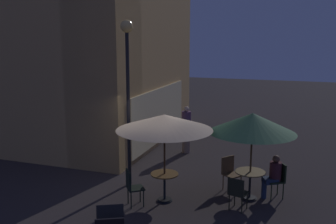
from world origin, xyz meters
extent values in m
plane|color=#2F2928|center=(0.00, 0.00, 0.00)|extent=(60.00, 60.00, 0.00)
cube|color=tan|center=(4.97, 2.18, 4.57)|extent=(7.81, 1.89, 9.13)
cube|color=tan|center=(2.01, 5.34, 4.57)|extent=(1.89, 8.22, 9.13)
cube|color=beige|center=(4.58, 1.19, 1.25)|extent=(5.47, 0.08, 2.10)
cylinder|color=black|center=(0.48, 0.61, 2.21)|extent=(0.10, 0.10, 4.43)
sphere|color=#F8C767|center=(0.48, 0.61, 4.53)|extent=(0.35, 0.35, 0.35)
cylinder|color=black|center=(-0.29, -0.75, 0.01)|extent=(0.40, 0.40, 0.03)
cylinder|color=black|center=(-0.29, -0.75, 0.37)|extent=(0.06, 0.06, 0.73)
cylinder|color=brown|center=(-0.29, -0.75, 0.75)|extent=(0.72, 0.72, 0.03)
cylinder|color=black|center=(0.57, -2.85, 0.01)|extent=(0.40, 0.40, 0.03)
cylinder|color=black|center=(0.57, -2.85, 0.37)|extent=(0.06, 0.06, 0.74)
cylinder|color=olive|center=(0.57, -2.85, 0.76)|extent=(0.79, 0.79, 0.03)
cylinder|color=black|center=(-0.29, -0.75, 0.03)|extent=(0.36, 0.36, 0.06)
cylinder|color=#4E311C|center=(-0.29, -0.75, 1.14)|extent=(0.05, 0.05, 2.28)
cone|color=tan|center=(-0.29, -0.75, 2.13)|extent=(2.48, 2.48, 0.39)
cylinder|color=black|center=(0.57, -2.85, 0.03)|extent=(0.36, 0.36, 0.06)
cylinder|color=brown|center=(0.57, -2.85, 1.15)|extent=(0.05, 0.05, 2.29)
cone|color=#2F5A37|center=(0.57, -2.85, 2.08)|extent=(2.24, 2.24, 0.52)
cylinder|color=black|center=(-0.55, -0.17, 0.22)|extent=(0.03, 0.03, 0.45)
cylinder|color=black|center=(-0.80, -0.37, 0.22)|extent=(0.03, 0.03, 0.45)
cylinder|color=black|center=(-0.75, 0.09, 0.22)|extent=(0.03, 0.03, 0.45)
cylinder|color=black|center=(-1.01, -0.12, 0.22)|extent=(0.03, 0.03, 0.45)
cube|color=black|center=(-0.78, -0.14, 0.46)|extent=(0.57, 0.57, 0.04)
cube|color=black|center=(-0.89, 0.00, 0.72)|extent=(0.34, 0.29, 0.47)
cylinder|color=brown|center=(1.03, -2.55, 0.22)|extent=(0.03, 0.03, 0.44)
cylinder|color=brown|center=(0.75, -2.33, 0.22)|extent=(0.03, 0.03, 0.44)
cylinder|color=brown|center=(1.24, -2.27, 0.22)|extent=(0.03, 0.03, 0.44)
cylinder|color=brown|center=(0.97, -2.06, 0.22)|extent=(0.03, 0.03, 0.44)
cube|color=brown|center=(1.00, -2.30, 0.46)|extent=(0.61, 0.61, 0.04)
cube|color=brown|center=(1.12, -2.15, 0.71)|extent=(0.37, 0.30, 0.47)
cylinder|color=black|center=(0.04, -2.54, 0.21)|extent=(0.03, 0.03, 0.42)
cylinder|color=black|center=(-0.04, -2.86, 0.21)|extent=(0.03, 0.03, 0.42)
cylinder|color=black|center=(-0.28, -2.46, 0.21)|extent=(0.03, 0.03, 0.42)
cylinder|color=black|center=(-0.36, -2.78, 0.21)|extent=(0.03, 0.03, 0.42)
cube|color=black|center=(-0.16, -2.66, 0.44)|extent=(0.51, 0.51, 0.04)
cube|color=black|center=(-0.34, -2.61, 0.66)|extent=(0.14, 0.42, 0.41)
cylinder|color=black|center=(0.68, -3.40, 0.23)|extent=(0.03, 0.03, 0.45)
cylinder|color=black|center=(0.98, -3.24, 0.23)|extent=(0.03, 0.03, 0.45)
cylinder|color=black|center=(0.84, -3.69, 0.23)|extent=(0.03, 0.03, 0.45)
cylinder|color=black|center=(1.14, -3.53, 0.23)|extent=(0.03, 0.03, 0.45)
cube|color=black|center=(0.91, -3.47, 0.47)|extent=(0.57, 0.57, 0.04)
cube|color=black|center=(1.00, -3.63, 0.72)|extent=(0.39, 0.24, 0.46)
cube|color=#23304D|center=(0.84, -3.34, 0.49)|extent=(0.45, 0.47, 0.14)
cylinder|color=#23304D|center=(0.77, -3.20, 0.24)|extent=(0.14, 0.14, 0.49)
cylinder|color=#451F27|center=(0.91, -3.47, 0.74)|extent=(0.32, 0.32, 0.50)
sphere|color=brown|center=(0.91, -3.47, 1.08)|extent=(0.20, 0.20, 0.20)
cylinder|color=#816657|center=(4.01, -0.06, 0.47)|extent=(0.30, 0.30, 0.94)
cylinder|color=#633F5E|center=(4.01, -0.06, 1.25)|extent=(0.35, 0.35, 0.63)
sphere|color=beige|center=(4.01, -0.06, 1.65)|extent=(0.20, 0.20, 0.20)
camera|label=1|loc=(-9.13, -3.93, 4.26)|focal=40.73mm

